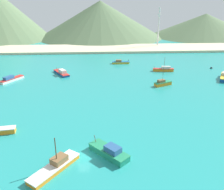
{
  "coord_description": "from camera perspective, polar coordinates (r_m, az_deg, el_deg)",
  "views": [
    {
      "loc": [
        3.39,
        -40.84,
        29.71
      ],
      "look_at": [
        7.49,
        31.88,
        0.51
      ],
      "focal_mm": 39.15,
      "sensor_mm": 36.0,
      "label": 1
    }
  ],
  "objects": [
    {
      "name": "fishing_boat_0",
      "position": [
        50.26,
        -0.6,
        -13.09
      ],
      "size": [
        8.34,
        8.69,
        2.84
      ],
      "color": "#198466",
      "rests_on": "ground"
    },
    {
      "name": "fishing_boat_11",
      "position": [
        118.69,
        1.98,
        7.66
      ],
      "size": [
        8.32,
        2.15,
        1.96
      ],
      "color": "gold",
      "rests_on": "ground"
    },
    {
      "name": "fishing_boat_2",
      "position": [
        108.31,
        12.0,
        5.9
      ],
      "size": [
        8.98,
        2.7,
        5.96
      ],
      "color": "orange",
      "rests_on": "ground"
    },
    {
      "name": "hill_east",
      "position": [
        220.58,
        20.88,
        15.05
      ],
      "size": [
        84.56,
        84.56,
        17.67
      ],
      "color": "#56704C",
      "rests_on": "ground"
    },
    {
      "name": "fishing_boat_7",
      "position": [
        103.53,
        -11.67,
        5.16
      ],
      "size": [
        7.92,
        11.07,
        2.23
      ],
      "color": "#14478C",
      "rests_on": "ground"
    },
    {
      "name": "fishing_boat_3",
      "position": [
        90.07,
        11.74,
        2.71
      ],
      "size": [
        6.92,
        4.56,
        6.52
      ],
      "color": "orange",
      "rests_on": "ground"
    },
    {
      "name": "hill_central",
      "position": [
        202.87,
        -2.74,
        17.31
      ],
      "size": [
        98.41,
        98.41,
        27.53
      ],
      "color": "#56704C",
      "rests_on": "ground"
    },
    {
      "name": "beach_strip",
      "position": [
        151.84,
        -4.53,
        10.72
      ],
      "size": [
        247.0,
        24.0,
        1.2
      ],
      "primitive_type": "cube",
      "color": "beige",
      "rests_on": "ground"
    },
    {
      "name": "radio_tower",
      "position": [
        161.56,
        10.82,
        15.3
      ],
      "size": [
        2.42,
        1.93,
        24.18
      ],
      "color": "silver",
      "rests_on": "ground"
    },
    {
      "name": "ground",
      "position": [
        76.98,
        -5.5,
        -1.17
      ],
      "size": [
        260.0,
        280.0,
        0.5
      ],
      "color": "teal"
    },
    {
      "name": "fishing_boat_9",
      "position": [
        100.7,
        -22.5,
        3.45
      ],
      "size": [
        7.39,
        9.81,
        2.16
      ],
      "color": "silver",
      "rests_on": "ground"
    },
    {
      "name": "buoy_0",
      "position": [
        118.97,
        22.18,
        5.84
      ],
      "size": [
        1.03,
        1.03,
        1.03
      ],
      "color": "#232328",
      "rests_on": "ground"
    },
    {
      "name": "fishing_boat_6",
      "position": [
        104.92,
        24.73,
        3.88
      ],
      "size": [
        6.96,
        9.81,
        2.99
      ],
      "color": "#14478C",
      "rests_on": "ground"
    },
    {
      "name": "fishing_boat_5",
      "position": [
        48.06,
        -13.11,
        -15.92
      ],
      "size": [
        8.87,
        10.51,
        6.55
      ],
      "color": "orange",
      "rests_on": "ground"
    }
  ]
}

